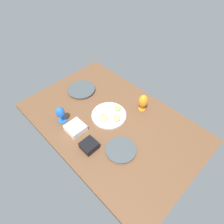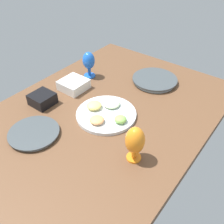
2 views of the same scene
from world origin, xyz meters
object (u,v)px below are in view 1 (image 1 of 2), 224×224
Objects in this scene: hurricane_glass_orange at (143,101)px; hurricane_glass_blue at (60,113)px; fruit_platter at (109,115)px; square_bowl_black at (89,145)px; dinner_plate_right at (121,150)px; dinner_plate_left at (81,90)px; square_bowl_white at (75,128)px.

hurricane_glass_orange is 1.04× the size of hurricane_glass_blue.
hurricane_glass_blue is at bearing -123.47° from hurricane_glass_orange.
square_bowl_black is (13.22, -34.25, 1.93)cm from fruit_platter.
hurricane_glass_orange reaches higher than dinner_plate_right.
dinner_plate_left is at bearing -157.88° from hurricane_glass_orange.
hurricane_glass_blue is at bearing -165.05° from dinner_plate_right.
fruit_platter is at bearing 53.20° from hurricane_glass_blue.
dinner_plate_right is 60.38cm from hurricane_glass_blue.
fruit_platter is at bearing 111.11° from square_bowl_black.
square_bowl_white is (16.68, 2.17, -7.21)cm from hurricane_glass_blue.
hurricane_glass_blue is (-40.75, -61.63, -0.01)cm from hurricane_glass_orange.
dinner_plate_right is 1.45× the size of hurricane_glass_blue.
square_bowl_white is (-24.06, -59.46, -7.21)cm from hurricane_glass_orange.
dinner_plate_left is at bearing 175.29° from fruit_platter.
dinner_plate_right is 50.10cm from hurricane_glass_orange.
dinner_plate_right is 25.40cm from square_bowl_black.
hurricane_glass_orange is (-16.89, 46.24, 9.32)cm from dinner_plate_right.
square_bowl_white is (-40.95, -13.22, 2.11)cm from dinner_plate_right.
hurricane_glass_blue is 1.15× the size of square_bowl_white.
fruit_platter is at bearing 75.09° from square_bowl_white.
hurricane_glass_orange is at bearing 67.97° from square_bowl_white.
dinner_plate_right is 0.77× the size of fruit_platter.
hurricane_glass_orange reaches higher than hurricane_glass_blue.
square_bowl_black reaches higher than dinner_plate_right.
hurricane_glass_blue is at bearing 178.78° from square_bowl_black.
hurricane_glass_orange is 73.88cm from hurricane_glass_blue.
square_bowl_white is at bearing -43.93° from dinner_plate_left.
square_bowl_black is at bearing -92.30° from hurricane_glass_orange.
hurricane_glass_orange reaches higher than fruit_platter.
square_bowl_white is at bearing -104.91° from fruit_platter.
fruit_platter is 1.80× the size of hurricane_glass_orange.
dinner_plate_right is 2.04× the size of square_bowl_black.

